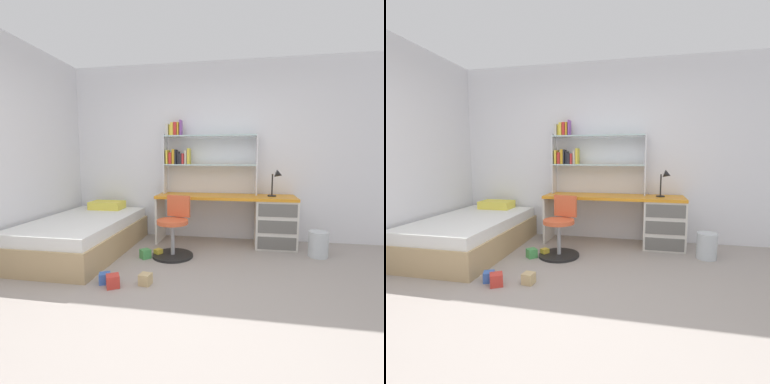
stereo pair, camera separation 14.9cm
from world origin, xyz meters
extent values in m
cube|color=#9E938C|center=(0.00, 0.00, -0.01)|extent=(5.46, 5.53, 0.02)
cube|color=silver|center=(0.00, 2.29, 1.35)|extent=(5.46, 0.06, 2.70)
cube|color=orange|center=(0.22, 1.97, 0.70)|extent=(1.99, 0.54, 0.04)
cube|color=silver|center=(0.93, 1.97, 0.34)|extent=(0.56, 0.52, 0.68)
cube|color=silver|center=(-0.76, 1.97, 0.34)|extent=(0.03, 0.49, 0.68)
cube|color=#64625E|center=(0.93, 1.71, 0.11)|extent=(0.50, 0.01, 0.17)
cube|color=#64625E|center=(0.93, 1.71, 0.34)|extent=(0.50, 0.01, 0.17)
cube|color=#64625E|center=(0.93, 1.71, 0.56)|extent=(0.50, 0.01, 0.17)
cube|color=silver|center=(-0.72, 2.12, 1.17)|extent=(0.02, 0.22, 0.90)
cube|color=silver|center=(0.66, 2.12, 1.17)|extent=(0.02, 0.22, 0.90)
cube|color=silver|center=(-0.03, 2.12, 1.16)|extent=(1.36, 0.22, 0.02)
cube|color=silver|center=(-0.03, 2.12, 1.58)|extent=(1.36, 0.22, 0.02)
cube|color=yellow|center=(-0.67, 2.12, 1.27)|extent=(0.03, 0.19, 0.21)
cube|color=red|center=(-0.63, 2.12, 1.25)|extent=(0.04, 0.12, 0.18)
cube|color=gold|center=(-0.58, 2.12, 1.28)|extent=(0.04, 0.13, 0.22)
cube|color=#26262D|center=(-0.54, 2.12, 1.27)|extent=(0.02, 0.16, 0.22)
cube|color=#26262D|center=(-0.51, 2.12, 1.26)|extent=(0.03, 0.12, 0.19)
cube|color=#26262D|center=(-0.47, 2.12, 1.25)|extent=(0.04, 0.18, 0.16)
cube|color=red|center=(-0.43, 2.12, 1.25)|extent=(0.03, 0.17, 0.16)
cube|color=beige|center=(-0.39, 2.12, 1.27)|extent=(0.03, 0.13, 0.21)
cube|color=yellow|center=(-0.34, 2.12, 1.28)|extent=(0.03, 0.16, 0.24)
cube|color=beige|center=(-0.67, 2.12, 1.68)|extent=(0.04, 0.19, 0.17)
cube|color=yellow|center=(-0.63, 2.12, 1.67)|extent=(0.03, 0.13, 0.16)
cube|color=yellow|center=(-0.59, 2.12, 1.69)|extent=(0.04, 0.20, 0.19)
cube|color=red|center=(-0.55, 2.12, 1.69)|extent=(0.04, 0.15, 0.19)
cube|color=gold|center=(-0.50, 2.12, 1.69)|extent=(0.02, 0.18, 0.19)
cube|color=purple|center=(-0.47, 2.12, 1.71)|extent=(0.02, 0.14, 0.23)
cylinder|color=black|center=(0.88, 1.99, 0.73)|extent=(0.12, 0.12, 0.02)
cylinder|color=black|center=(0.88, 1.99, 0.88)|extent=(0.02, 0.02, 0.30)
cone|color=black|center=(0.96, 1.94, 1.03)|extent=(0.12, 0.11, 0.13)
cylinder|color=black|center=(-0.40, 1.28, 0.01)|extent=(0.52, 0.52, 0.03)
cylinder|color=#A5A8AD|center=(-0.40, 1.28, 0.21)|extent=(0.05, 0.05, 0.43)
cylinder|color=#D85933|center=(-0.40, 1.28, 0.45)|extent=(0.40, 0.40, 0.05)
cube|color=#D85933|center=(-0.36, 1.46, 0.63)|extent=(0.32, 0.11, 0.28)
cube|color=tan|center=(-1.64, 1.28, 0.16)|extent=(1.15, 1.93, 0.32)
cube|color=white|center=(-1.64, 1.28, 0.39)|extent=(1.09, 1.87, 0.14)
cube|color=#EAD84C|center=(-1.64, 1.99, 0.52)|extent=(0.50, 0.32, 0.12)
cylinder|color=silver|center=(1.44, 1.60, 0.16)|extent=(0.24, 0.24, 0.33)
cube|color=red|center=(-0.77, 0.32, 0.06)|extent=(0.17, 0.17, 0.12)
cube|color=#3860B7|center=(-0.89, 0.39, 0.05)|extent=(0.14, 0.14, 0.11)
cube|color=#479E51|center=(-0.73, 1.16, 0.06)|extent=(0.16, 0.16, 0.11)
cube|color=tan|center=(-0.48, 0.43, 0.06)|extent=(0.12, 0.12, 0.11)
cube|color=gold|center=(-0.59, 1.28, 0.04)|extent=(0.12, 0.12, 0.09)
camera|label=1|loc=(0.46, -2.21, 1.27)|focal=27.03mm
camera|label=2|loc=(0.61, -2.18, 1.27)|focal=27.03mm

